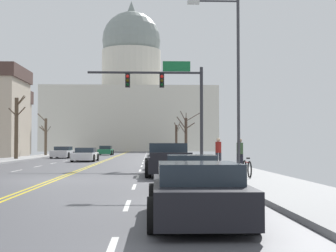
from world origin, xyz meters
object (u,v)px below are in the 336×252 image
at_px(street_lamp_right, 232,69).
at_px(sedan_oncoming_02, 106,151).
at_px(pickup_truck_near_01, 168,161).
at_px(sedan_oncoming_01, 63,152).
at_px(sedan_oncoming_00, 85,155).
at_px(sedan_near_00, 165,159).
at_px(signal_gantry, 170,91).
at_px(pedestrian_01, 218,151).
at_px(sedan_near_02, 191,173).
at_px(sedan_near_03, 197,193).
at_px(pedestrian_00, 240,153).
at_px(bicycle_parked, 247,168).

distance_m(street_lamp_right, sedan_oncoming_02, 44.15).
height_order(pickup_truck_near_01, sedan_oncoming_01, pickup_truck_near_01).
bearing_deg(pickup_truck_near_01, sedan_oncoming_00, 109.28).
bearing_deg(sedan_near_00, street_lamp_right, -68.97).
bearing_deg(sedan_oncoming_00, sedan_near_00, -62.01).
distance_m(signal_gantry, sedan_oncoming_00, 12.46).
relative_size(street_lamp_right, sedan_oncoming_02, 1.95).
relative_size(street_lamp_right, pickup_truck_near_01, 1.53).
xyz_separation_m(pickup_truck_near_01, sedan_oncoming_01, (-10.16, 28.07, -0.11)).
bearing_deg(street_lamp_right, pickup_truck_near_01, 157.29).
xyz_separation_m(sedan_oncoming_00, pedestrian_01, (9.55, -14.55, 0.55)).
relative_size(signal_gantry, street_lamp_right, 0.96).
relative_size(sedan_near_02, sedan_oncoming_01, 1.05).
bearing_deg(signal_gantry, sedan_near_03, -91.03).
height_order(street_lamp_right, sedan_oncoming_00, street_lamp_right).
bearing_deg(pickup_truck_near_01, pedestrian_00, 22.80).
relative_size(pickup_truck_near_01, pedestrian_01, 3.11).
bearing_deg(sedan_oncoming_01, sedan_near_00, -64.91).
relative_size(pedestrian_00, bicycle_parked, 0.94).
relative_size(signal_gantry, bicycle_parked, 4.47).
relative_size(street_lamp_right, sedan_oncoming_01, 1.94).
xyz_separation_m(sedan_oncoming_01, pedestrian_01, (13.20, -24.00, 0.52)).
distance_m(pickup_truck_near_01, bicycle_parked, 4.54).
bearing_deg(street_lamp_right, sedan_near_00, 111.03).
bearing_deg(bicycle_parked, sedan_oncoming_02, 102.71).
bearing_deg(sedan_near_02, sedan_oncoming_00, 104.93).
xyz_separation_m(signal_gantry, pedestrian_01, (2.57, -5.31, -4.05)).
distance_m(signal_gantry, pedestrian_00, 9.40).
height_order(sedan_oncoming_00, bicycle_parked, sedan_oncoming_00).
bearing_deg(sedan_near_02, sedan_oncoming_02, 98.48).
bearing_deg(sedan_near_03, bicycle_parked, 73.50).
bearing_deg(pedestrian_01, sedan_oncoming_01, 118.81).
height_order(signal_gantry, sedan_oncoming_02, signal_gantry).
bearing_deg(sedan_oncoming_01, sedan_near_02, -73.39).
distance_m(street_lamp_right, sedan_oncoming_00, 22.42).
relative_size(sedan_near_00, sedan_oncoming_01, 1.02).
height_order(sedan_oncoming_01, bicycle_parked, sedan_oncoming_01).
bearing_deg(sedan_near_00, pedestrian_01, -36.52).
distance_m(sedan_oncoming_00, sedan_oncoming_02, 22.98).
bearing_deg(signal_gantry, sedan_oncoming_02, 102.82).
distance_m(sedan_near_02, pedestrian_00, 9.79).
height_order(pedestrian_00, pedestrian_01, pedestrian_01).
relative_size(sedan_near_02, bicycle_parked, 2.52).
bearing_deg(pedestrian_00, sedan_oncoming_01, 117.86).
distance_m(sedan_oncoming_00, pedestrian_00, 19.90).
height_order(sedan_oncoming_01, sedan_oncoming_02, sedan_oncoming_02).
height_order(sedan_near_00, sedan_near_03, sedan_near_00).
distance_m(sedan_oncoming_01, sedan_oncoming_02, 13.92).
bearing_deg(sedan_oncoming_00, bicycle_parked, -65.91).
height_order(street_lamp_right, sedan_near_03, street_lamp_right).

